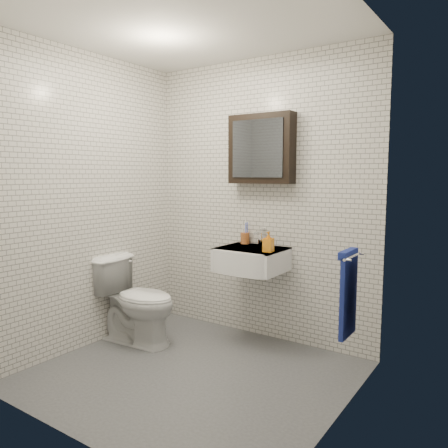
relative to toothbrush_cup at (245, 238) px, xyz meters
name	(u,v)px	position (x,y,z in m)	size (l,w,h in m)	color
ground	(192,374)	(0.12, -0.94, -0.90)	(2.20, 2.00, 0.01)	#484B4F
room_shell	(190,176)	(0.12, -0.94, 0.56)	(2.22, 2.02, 2.51)	silver
washbasin	(249,259)	(0.17, -0.21, -0.15)	(0.55, 0.50, 0.20)	white
faucet	(261,238)	(0.17, -0.01, 0.01)	(0.06, 0.20, 0.15)	silver
mirror_cabinet	(261,149)	(0.17, -0.01, 0.79)	(0.60, 0.15, 0.60)	black
towel_rail	(348,290)	(1.16, -0.59, -0.18)	(0.09, 0.30, 0.58)	silver
toothbrush_cup	(245,238)	(0.00, 0.00, 0.00)	(0.10, 0.10, 0.22)	#A15628
soap_bottle	(268,242)	(0.38, -0.26, 0.03)	(0.08, 0.08, 0.17)	orange
toilet	(137,300)	(-0.68, -0.71, -0.53)	(0.43, 0.75, 0.76)	white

